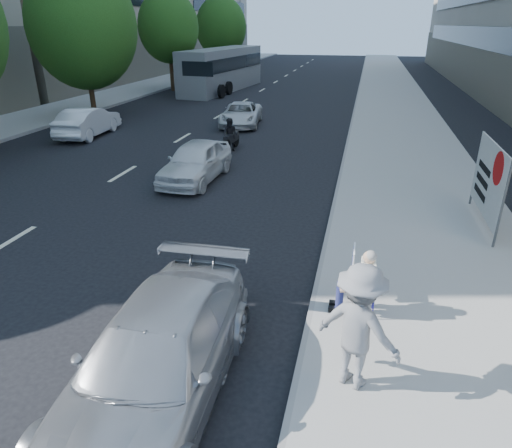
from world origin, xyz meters
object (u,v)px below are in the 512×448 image
(motorcycle, at_px, (231,136))
(white_sedan_far, at_px, (241,114))
(seated_protester, at_px, (360,278))
(white_sedan_mid, at_px, (88,122))
(protest_banner, at_px, (489,179))
(bus, at_px, (223,70))
(parked_sedan, at_px, (157,359))
(jogger, at_px, (359,327))
(white_sedan_near, at_px, (196,161))

(motorcycle, bearing_deg, white_sedan_far, 105.96)
(seated_protester, relative_size, motorcycle, 0.64)
(seated_protester, xyz_separation_m, white_sedan_mid, (-13.46, 12.62, -0.17))
(seated_protester, height_order, white_sedan_mid, seated_protester)
(protest_banner, relative_size, bus, 0.25)
(seated_protester, height_order, parked_sedan, seated_protester)
(jogger, xyz_separation_m, parked_sedan, (-2.80, -0.82, -0.43))
(protest_banner, xyz_separation_m, parked_sedan, (-5.93, -7.74, -0.69))
(parked_sedan, relative_size, motorcycle, 2.40)
(white_sedan_near, relative_size, white_sedan_mid, 0.95)
(white_sedan_mid, height_order, bus, bus)
(white_sedan_far, relative_size, motorcycle, 2.11)
(jogger, xyz_separation_m, motorcycle, (-5.80, 13.35, -0.51))
(parked_sedan, bearing_deg, motorcycle, 100.56)
(jogger, distance_m, protest_banner, 7.59)
(motorcycle, bearing_deg, jogger, -60.86)
(jogger, height_order, parked_sedan, jogger)
(white_sedan_far, height_order, motorcycle, motorcycle)
(seated_protester, height_order, bus, bus)
(parked_sedan, distance_m, white_sedan_mid, 18.69)
(bus, bearing_deg, white_sedan_near, -69.00)
(seated_protester, bearing_deg, white_sedan_mid, 136.83)
(white_sedan_near, height_order, white_sedan_mid, white_sedan_mid)
(jogger, xyz_separation_m, bus, (-12.01, 32.49, 0.49))
(white_sedan_near, bearing_deg, seated_protester, -48.97)
(parked_sedan, height_order, white_sedan_near, parked_sedan)
(protest_banner, distance_m, white_sedan_mid, 18.27)
(white_sedan_far, bearing_deg, seated_protester, -75.51)
(parked_sedan, height_order, white_sedan_far, parked_sedan)
(white_sedan_near, bearing_deg, white_sedan_mid, 146.69)
(protest_banner, relative_size, white_sedan_near, 0.75)
(seated_protester, bearing_deg, bus, 111.41)
(motorcycle, bearing_deg, bus, 113.64)
(jogger, relative_size, parked_sedan, 0.41)
(parked_sedan, distance_m, motorcycle, 14.49)
(white_sedan_near, xyz_separation_m, bus, (-6.15, 23.37, 0.94))
(protest_banner, height_order, motorcycle, protest_banner)
(motorcycle, bearing_deg, white_sedan_mid, 177.00)
(protest_banner, bearing_deg, white_sedan_mid, 155.37)
(white_sedan_near, bearing_deg, motorcycle, 91.24)
(protest_banner, bearing_deg, white_sedan_far, 129.89)
(seated_protester, distance_m, jogger, 1.92)
(jogger, distance_m, white_sedan_far, 19.97)
(jogger, distance_m, bus, 34.64)
(protest_banner, bearing_deg, motorcycle, 144.20)
(white_sedan_near, xyz_separation_m, white_sedan_mid, (-7.61, 5.40, 0.01))
(white_sedan_far, xyz_separation_m, motorcycle, (0.98, -5.42, 0.04))
(jogger, bearing_deg, motorcycle, -41.99)
(seated_protester, bearing_deg, white_sedan_far, 111.86)
(white_sedan_mid, xyz_separation_m, bus, (1.46, 17.97, 0.93))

